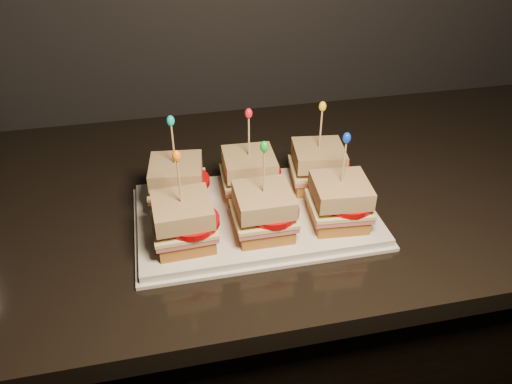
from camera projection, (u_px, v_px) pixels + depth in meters
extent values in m
cube|color=black|center=(379.00, 331.00, 1.23)|extent=(2.26, 0.63, 0.88)
cube|color=black|center=(412.00, 175.00, 0.97)|extent=(2.30, 0.67, 0.03)
cube|color=silver|center=(256.00, 215.00, 0.82)|extent=(0.38, 0.24, 0.02)
cube|color=silver|center=(256.00, 218.00, 0.82)|extent=(0.39, 0.25, 0.01)
cube|color=brown|center=(179.00, 195.00, 0.83)|extent=(0.09, 0.09, 0.02)
cube|color=#B25457|center=(178.00, 188.00, 0.82)|extent=(0.10, 0.10, 0.01)
cube|color=beige|center=(177.00, 184.00, 0.82)|extent=(0.10, 0.10, 0.01)
cylinder|color=#AB0406|center=(185.00, 182.00, 0.81)|extent=(0.08, 0.08, 0.01)
cube|color=#5E340C|center=(176.00, 171.00, 0.80)|extent=(0.09, 0.09, 0.03)
cylinder|color=tan|center=(173.00, 147.00, 0.78)|extent=(0.00, 0.00, 0.09)
ellipsoid|color=#08BDAF|center=(171.00, 121.00, 0.75)|extent=(0.01, 0.01, 0.02)
cube|color=brown|center=(249.00, 187.00, 0.85)|extent=(0.08, 0.08, 0.02)
cube|color=#B25457|center=(249.00, 179.00, 0.84)|extent=(0.09, 0.09, 0.01)
cube|color=beige|center=(249.00, 176.00, 0.84)|extent=(0.09, 0.09, 0.01)
cylinder|color=#AB0406|center=(257.00, 173.00, 0.83)|extent=(0.08, 0.08, 0.01)
cube|color=#5E340C|center=(249.00, 163.00, 0.82)|extent=(0.09, 0.09, 0.03)
cylinder|color=tan|center=(249.00, 139.00, 0.80)|extent=(0.00, 0.00, 0.09)
ellipsoid|color=red|center=(249.00, 113.00, 0.77)|extent=(0.01, 0.01, 0.02)
cube|color=brown|center=(317.00, 179.00, 0.87)|extent=(0.09, 0.09, 0.02)
cube|color=#B25457|center=(317.00, 171.00, 0.86)|extent=(0.10, 0.10, 0.01)
cube|color=beige|center=(318.00, 168.00, 0.86)|extent=(0.10, 0.10, 0.01)
cylinder|color=#AB0406|center=(326.00, 165.00, 0.85)|extent=(0.08, 0.08, 0.01)
cube|color=#5E340C|center=(319.00, 155.00, 0.84)|extent=(0.09, 0.09, 0.03)
cylinder|color=tan|center=(321.00, 132.00, 0.82)|extent=(0.00, 0.00, 0.09)
ellipsoid|color=yellow|center=(323.00, 106.00, 0.79)|extent=(0.01, 0.01, 0.02)
cube|color=brown|center=(185.00, 236.00, 0.74)|extent=(0.08, 0.08, 0.02)
cube|color=#B25457|center=(184.00, 228.00, 0.73)|extent=(0.09, 0.09, 0.01)
cube|color=beige|center=(184.00, 224.00, 0.73)|extent=(0.09, 0.09, 0.01)
cylinder|color=#AB0406|center=(192.00, 221.00, 0.72)|extent=(0.08, 0.08, 0.01)
cube|color=#5E340C|center=(182.00, 210.00, 0.71)|extent=(0.09, 0.09, 0.03)
cylinder|color=tan|center=(179.00, 184.00, 0.69)|extent=(0.00, 0.00, 0.09)
ellipsoid|color=orange|center=(176.00, 156.00, 0.66)|extent=(0.01, 0.01, 0.02)
cube|color=brown|center=(263.00, 225.00, 0.76)|extent=(0.08, 0.08, 0.02)
cube|color=#B25457|center=(263.00, 217.00, 0.75)|extent=(0.09, 0.09, 0.01)
cube|color=beige|center=(264.00, 214.00, 0.75)|extent=(0.09, 0.09, 0.01)
cylinder|color=#AB0406|center=(272.00, 211.00, 0.74)|extent=(0.08, 0.08, 0.01)
cube|color=#5E340C|center=(264.00, 199.00, 0.74)|extent=(0.08, 0.08, 0.03)
cylinder|color=tan|center=(264.00, 174.00, 0.71)|extent=(0.00, 0.00, 0.09)
ellipsoid|color=green|center=(264.00, 147.00, 0.69)|extent=(0.01, 0.01, 0.02)
cube|color=brown|center=(338.00, 215.00, 0.78)|extent=(0.09, 0.09, 0.02)
cube|color=#B25457|center=(339.00, 207.00, 0.78)|extent=(0.10, 0.09, 0.01)
cube|color=beige|center=(339.00, 204.00, 0.77)|extent=(0.10, 0.10, 0.01)
cylinder|color=#AB0406|center=(348.00, 201.00, 0.76)|extent=(0.08, 0.08, 0.01)
cube|color=#5E340C|center=(341.00, 190.00, 0.76)|extent=(0.09, 0.09, 0.03)
cylinder|color=tan|center=(344.00, 165.00, 0.73)|extent=(0.00, 0.00, 0.09)
ellipsoid|color=#0C35D1|center=(347.00, 138.00, 0.71)|extent=(0.01, 0.01, 0.02)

